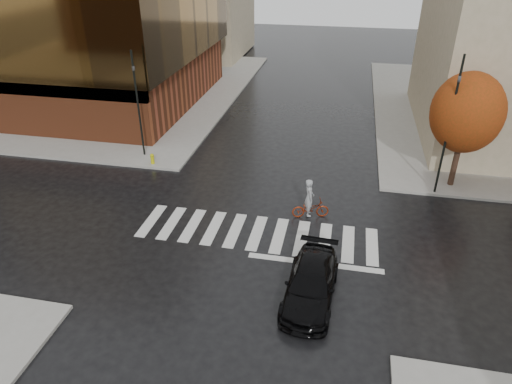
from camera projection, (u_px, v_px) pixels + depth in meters
ground at (255, 239)px, 21.85m from camera, size 120.00×120.00×0.00m
sidewalk_nw at (84, 87)px, 43.42m from camera, size 30.00×30.00×0.15m
crosswalk at (257, 233)px, 22.27m from camera, size 12.00×3.00×0.01m
tree_ne_a at (467, 113)px, 24.22m from camera, size 3.80×3.80×6.50m
sedan at (311, 284)px, 18.00m from camera, size 2.17×4.82×1.37m
cyclist at (310, 204)px, 23.21m from camera, size 2.00×1.14×2.15m
traffic_light_nw at (137, 99)px, 28.07m from camera, size 0.17×0.14×6.69m
traffic_light_ne at (451, 118)px, 23.44m from camera, size 0.20×0.23×7.58m
fire_hydrant at (152, 158)px, 28.53m from camera, size 0.24×0.24×0.67m
manhole at (310, 250)px, 21.03m from camera, size 0.56×0.56×0.01m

